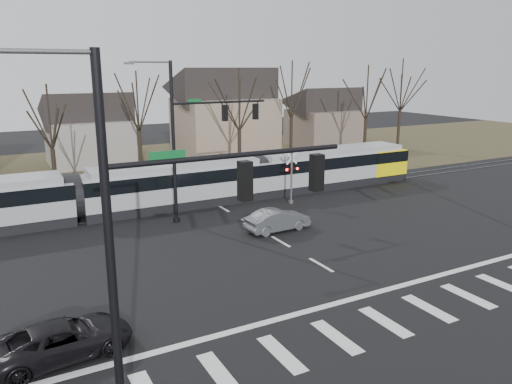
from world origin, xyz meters
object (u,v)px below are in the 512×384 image
suv (63,339)px  rail_crossing_signal (291,179)px  tram (174,183)px  sedan (277,220)px

suv → rail_crossing_signal: bearing=-60.0°
tram → sedan: 9.06m
tram → sedan: bearing=-65.1°
suv → rail_crossing_signal: 22.21m
tram → rail_crossing_signal: rail_crossing_signal is taller
sedan → suv: sedan is taller
sedan → rail_crossing_signal: bearing=-42.8°
tram → sedan: tram is taller
sedan → rail_crossing_signal: (4.13, 4.96, 1.20)m
tram → rail_crossing_signal: 8.54m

